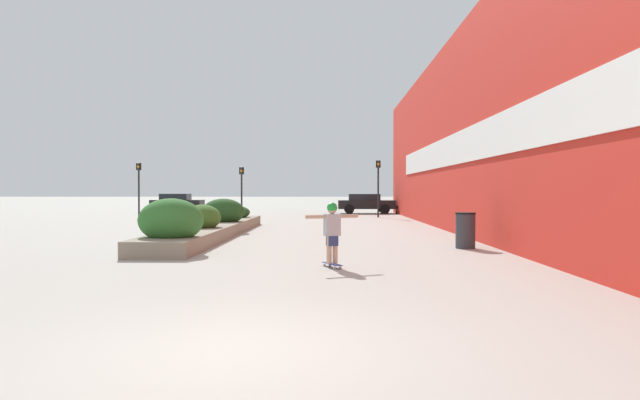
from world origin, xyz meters
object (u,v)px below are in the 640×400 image
trash_bin (465,230)px  traffic_light_left (242,183)px  car_leftmost (177,203)px  traffic_light_far_left (139,180)px  skateboarder (332,227)px  car_center_left (366,203)px  traffic_light_right (378,179)px  skateboard (332,264)px

trash_bin → traffic_light_left: traffic_light_left is taller
car_leftmost → traffic_light_far_left: size_ratio=1.11×
trash_bin → car_leftmost: 31.32m
skateboarder → car_leftmost: car_leftmost is taller
trash_bin → car_center_left: bearing=93.1°
car_center_left → traffic_light_right: size_ratio=1.15×
trash_bin → traffic_light_left: 21.72m
trash_bin → car_leftmost: car_leftmost is taller
skateboarder → car_center_left: size_ratio=0.32×
skateboarder → traffic_light_left: size_ratio=0.42×
trash_bin → traffic_light_right: 19.32m
car_leftmost → skateboarder: bearing=20.8°
skateboarder → car_leftmost: (-11.89, 31.25, -0.14)m
traffic_light_left → traffic_light_far_left: traffic_light_far_left is taller
skateboard → car_leftmost: (-11.89, 31.25, 0.69)m
car_center_left → skateboarder: bearing=-5.0°
trash_bin → traffic_light_far_left: 25.52m
skateboard → car_leftmost: bearing=85.3°
car_leftmost → car_center_left: (14.44, -1.85, 0.02)m
skateboarder → traffic_light_far_left: traffic_light_far_left is taller
skateboard → traffic_light_right: size_ratio=0.20×
car_leftmost → traffic_light_far_left: traffic_light_far_left is taller
car_leftmost → traffic_light_right: bearing=62.2°
skateboard → car_center_left: bearing=59.5°
skateboarder → car_leftmost: bearing=85.3°
car_center_left → traffic_light_far_left: size_ratio=1.20×
car_leftmost → traffic_light_right: (14.85, -7.84, 1.67)m
skateboard → trash_bin: (3.90, 4.20, 0.46)m
car_leftmost → traffic_light_right: traffic_light_right is taller
traffic_light_far_left → skateboard: bearing=-62.6°
trash_bin → traffic_light_far_left: size_ratio=0.30×
trash_bin → car_center_left: size_ratio=0.25×
skateboard → traffic_light_left: traffic_light_left is taller
skateboarder → traffic_light_left: (-5.69, 23.63, 1.28)m
skateboarder → traffic_light_left: 24.34m
skateboarder → car_center_left: 29.51m
car_leftmost → traffic_light_far_left: 7.61m
trash_bin → traffic_light_left: bearing=116.3°
skateboarder → traffic_light_far_left: 26.86m
skateboard → car_center_left: size_ratio=0.18×
car_leftmost → trash_bin: bearing=30.3°
traffic_light_left → traffic_light_far_left: size_ratio=0.92×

